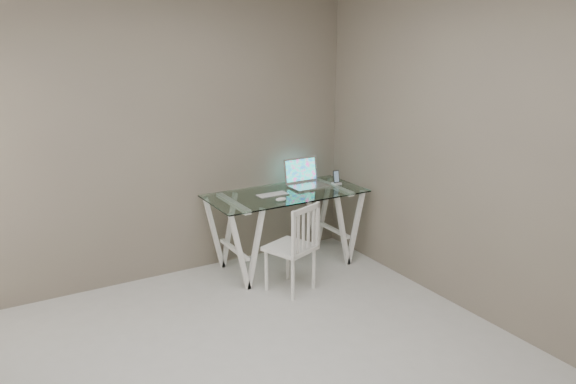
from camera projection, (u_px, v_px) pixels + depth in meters
name	position (u px, v px, depth m)	size (l,w,h in m)	color
room	(258.00, 132.00, 2.94)	(4.50, 4.52, 2.71)	beige
desk	(286.00, 229.00, 5.42)	(1.50, 0.70, 0.75)	silver
chair	(296.00, 244.00, 4.86)	(0.48, 0.48, 0.81)	white
laptop	(305.00, 179.00, 5.56)	(0.38, 0.31, 0.26)	silver
keyboard	(272.00, 195.00, 5.24)	(0.31, 0.13, 0.01)	silver
mouse	(281.00, 199.00, 5.06)	(0.10, 0.06, 0.03)	white
phone_dock	(336.00, 181.00, 5.61)	(0.08, 0.08, 0.14)	white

